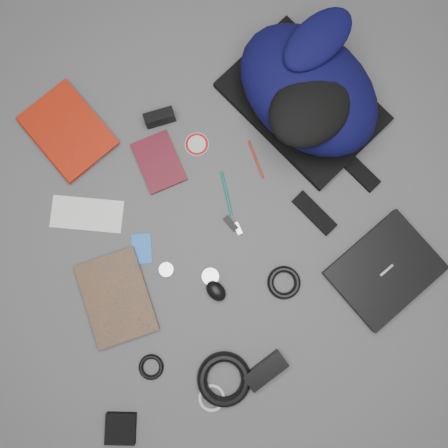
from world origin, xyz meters
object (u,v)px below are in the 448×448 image
object	(u,v)px
mouse	(216,291)
pouch	(121,428)
dvd_case	(159,162)
compact_camera	(160,118)
textbook_red	(42,152)
power_brick	(266,371)
comic_book	(86,308)
backpack	(308,90)
laptop	(385,270)

from	to	relation	value
mouse	pouch	world-z (taller)	mouse
dvd_case	compact_camera	xyz separation A→B (m)	(0.05, 0.13, 0.02)
compact_camera	dvd_case	bearing A→B (deg)	-108.38
textbook_red	power_brick	distance (m)	1.00
compact_camera	pouch	xyz separation A→B (m)	(-0.42, -0.89, -0.02)
comic_book	dvd_case	distance (m)	0.52
backpack	compact_camera	world-z (taller)	backpack
power_brick	backpack	bearing A→B (deg)	45.11
power_brick	mouse	bearing A→B (deg)	86.16
textbook_red	dvd_case	size ratio (longest dim) A/B	1.57
compact_camera	power_brick	bearing A→B (deg)	-84.01
laptop	compact_camera	distance (m)	0.88
dvd_case	pouch	world-z (taller)	pouch
laptop	mouse	bearing A→B (deg)	146.65
mouse	pouch	size ratio (longest dim) A/B	0.79
pouch	mouse	bearing A→B (deg)	35.73
compact_camera	mouse	world-z (taller)	compact_camera
dvd_case	pouch	size ratio (longest dim) A/B	1.98
textbook_red	pouch	size ratio (longest dim) A/B	3.11
compact_camera	power_brick	xyz separation A→B (m)	(0.05, -0.87, -0.01)
backpack	mouse	xyz separation A→B (m)	(-0.48, -0.49, -0.09)
power_brick	pouch	world-z (taller)	power_brick
textbook_red	mouse	world-z (taller)	mouse
textbook_red	backpack	bearing A→B (deg)	-29.22
comic_book	compact_camera	size ratio (longest dim) A/B	2.79
textbook_red	power_brick	xyz separation A→B (m)	(0.45, -0.90, 0.00)
laptop	dvd_case	world-z (taller)	laptop
backpack	textbook_red	world-z (taller)	backpack
comic_book	power_brick	bearing A→B (deg)	-37.47
compact_camera	mouse	distance (m)	0.59
compact_camera	laptop	bearing A→B (deg)	-51.43
laptop	compact_camera	xyz separation A→B (m)	(-0.52, 0.71, 0.01)
pouch	textbook_red	bearing A→B (deg)	88.43
mouse	dvd_case	bearing A→B (deg)	72.62
comic_book	pouch	distance (m)	0.38
comic_book	mouse	bearing A→B (deg)	-11.36
power_brick	dvd_case	bearing A→B (deg)	81.22
pouch	compact_camera	bearing A→B (deg)	64.49
textbook_red	comic_book	distance (m)	0.53
comic_book	mouse	xyz separation A→B (m)	(0.40, -0.08, 0.01)
comic_book	textbook_red	bearing A→B (deg)	88.61
compact_camera	pouch	world-z (taller)	compact_camera
comic_book	compact_camera	xyz separation A→B (m)	(0.42, 0.51, 0.02)
power_brick	textbook_red	bearing A→B (deg)	99.96
dvd_case	textbook_red	bearing A→B (deg)	151.74
backpack	power_brick	xyz separation A→B (m)	(-0.41, -0.77, -0.10)
dvd_case	compact_camera	distance (m)	0.15
compact_camera	power_brick	distance (m)	0.87
laptop	textbook_red	bearing A→B (deg)	120.48
comic_book	mouse	size ratio (longest dim) A/B	3.78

